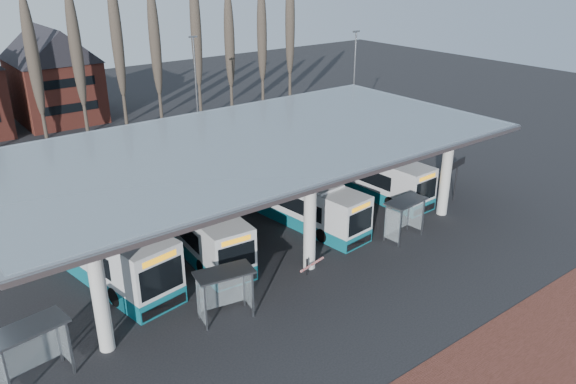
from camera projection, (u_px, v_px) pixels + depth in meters
ground at (338, 286)px, 30.68m from camera, size 140.00×140.00×0.00m
station_canopy at (253, 150)px, 34.32m from camera, size 32.00×16.00×6.34m
poplar_row at (99, 49)px, 51.38m from camera, size 45.10×1.10×14.50m
lamp_post_b at (196, 91)px, 50.97m from camera, size 0.80×0.16×10.17m
lamp_post_c at (354, 82)px, 54.45m from camera, size 0.80×0.16×10.17m
bus_0 at (93, 241)px, 31.83m from camera, size 4.95×13.50×3.67m
bus_1 at (192, 221)px, 34.64m from camera, size 3.46×11.91×3.26m
bus_2 at (294, 198)px, 37.99m from camera, size 3.61×11.69×3.20m
bus_3 at (364, 171)px, 42.76m from camera, size 2.87×11.65×3.21m
shelter_0 at (30, 341)px, 23.07m from camera, size 3.18×1.90×2.78m
shelter_1 at (224, 283)px, 27.36m from camera, size 3.05×1.92×2.64m
shelter_2 at (403, 210)px, 35.23m from camera, size 2.93×1.66×2.61m
info_sign_0 at (457, 167)px, 40.36m from camera, size 2.10×0.53×3.16m
info_sign_1 at (444, 150)px, 44.38m from camera, size 2.00×0.13×2.97m
barrier at (311, 265)px, 31.18m from camera, size 2.00×0.76×1.01m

